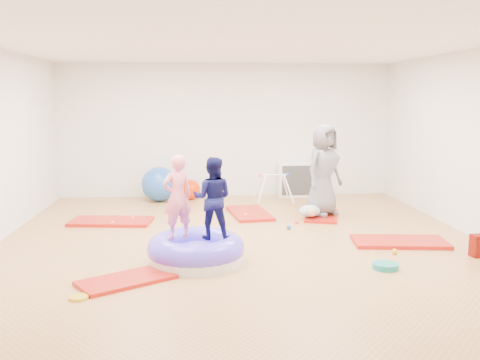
{
  "coord_description": "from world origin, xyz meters",
  "views": [
    {
      "loc": [
        -0.62,
        -7.31,
        2.07
      ],
      "look_at": [
        0.0,
        0.3,
        0.9
      ],
      "focal_mm": 40.0,
      "sensor_mm": 36.0,
      "label": 1
    }
  ],
  "objects": [
    {
      "name": "room",
      "position": [
        0.0,
        0.0,
        1.4
      ],
      "size": [
        7.01,
        8.01,
        2.81
      ],
      "color": "#B26945",
      "rests_on": "ground"
    },
    {
      "name": "gym_mat_front_left",
      "position": [
        -1.44,
        -1.39,
        0.02
      ],
      "size": [
        1.18,
        1.02,
        0.04
      ],
      "primitive_type": "cube",
      "rotation": [
        0.0,
        0.0,
        0.57
      ],
      "color": "#B0070F",
      "rests_on": "ground"
    },
    {
      "name": "gym_mat_mid_left",
      "position": [
        -2.07,
        1.58,
        0.03
      ],
      "size": [
        1.4,
        0.82,
        0.06
      ],
      "primitive_type": "cube",
      "rotation": [
        0.0,
        0.0,
        -0.11
      ],
      "color": "#B0070F",
      "rests_on": "ground"
    },
    {
      "name": "gym_mat_center_back",
      "position": [
        0.31,
        2.05,
        0.03
      ],
      "size": [
        0.79,
        1.33,
        0.05
      ],
      "primitive_type": "cube",
      "rotation": [
        0.0,
        0.0,
        1.7
      ],
      "color": "#B0070F",
      "rests_on": "ground"
    },
    {
      "name": "gym_mat_right",
      "position": [
        2.28,
        -0.07,
        0.03
      ],
      "size": [
        1.39,
        0.8,
        0.05
      ],
      "primitive_type": "cube",
      "rotation": [
        0.0,
        0.0,
        -0.11
      ],
      "color": "#B0070F",
      "rests_on": "ground"
    },
    {
      "name": "gym_mat_rear_right",
      "position": [
        1.56,
        1.76,
        0.02
      ],
      "size": [
        0.82,
        1.2,
        0.05
      ],
      "primitive_type": "cube",
      "rotation": [
        0.0,
        0.0,
        1.3
      ],
      "color": "#B0070F",
      "rests_on": "ground"
    },
    {
      "name": "inflatable_cushion",
      "position": [
        -0.64,
        -0.72,
        0.15
      ],
      "size": [
        1.24,
        1.24,
        0.39
      ],
      "rotation": [
        0.0,
        0.0,
        0.24
      ],
      "color": "silver",
      "rests_on": "ground"
    },
    {
      "name": "child_pink",
      "position": [
        -0.87,
        -0.65,
        0.89
      ],
      "size": [
        0.46,
        0.39,
        1.07
      ],
      "primitive_type": "imported",
      "rotation": [
        0.0,
        0.0,
        3.57
      ],
      "color": "pink",
      "rests_on": "inflatable_cushion"
    },
    {
      "name": "child_navy",
      "position": [
        -0.43,
        -0.72,
        0.88
      ],
      "size": [
        0.57,
        0.48,
        1.04
      ],
      "primitive_type": "imported",
      "rotation": [
        0.0,
        0.0,
        2.95
      ],
      "color": "#0D0E3E",
      "rests_on": "inflatable_cushion"
    },
    {
      "name": "adult_caregiver",
      "position": [
        1.58,
        1.75,
        0.84
      ],
      "size": [
        0.92,
        0.87,
        1.59
      ],
      "primitive_type": "imported",
      "rotation": [
        0.0,
        0.0,
        0.65
      ],
      "color": "slate",
      "rests_on": "gym_mat_rear_right"
    },
    {
      "name": "infant",
      "position": [
        1.31,
        1.52,
        0.16
      ],
      "size": [
        0.37,
        0.38,
        0.22
      ],
      "color": "#A4C4DB",
      "rests_on": "gym_mat_rear_right"
    },
    {
      "name": "ball_pit_balls",
      "position": [
        0.06,
        1.1,
        0.04
      ],
      "size": [
        4.1,
        2.49,
        0.08
      ],
      "color": "#F25438",
      "rests_on": "ground"
    },
    {
      "name": "exercise_ball_blue",
      "position": [
        -1.39,
        3.46,
        0.35
      ],
      "size": [
        0.71,
        0.71,
        0.71
      ],
      "primitive_type": "sphere",
      "color": "#2258B0",
      "rests_on": "ground"
    },
    {
      "name": "exercise_ball_orange",
      "position": [
        -0.76,
        3.6,
        0.21
      ],
      "size": [
        0.41,
        0.41,
        0.41
      ],
      "primitive_type": "sphere",
      "color": "red",
      "rests_on": "ground"
    },
    {
      "name": "infant_play_gym",
      "position": [
        0.92,
        3.19,
        0.38
      ],
      "size": [
        0.74,
        0.7,
        0.57
      ],
      "rotation": [
        0.0,
        0.0,
        0.07
      ],
      "color": "white",
      "rests_on": "ground"
    },
    {
      "name": "cube_shelf",
      "position": [
        1.47,
        3.79,
        0.36
      ],
      "size": [
        0.73,
        0.36,
        0.73
      ],
      "color": "white",
      "rests_on": "ground"
    },
    {
      "name": "balance_disc",
      "position": [
        1.67,
        -1.17,
        0.04
      ],
      "size": [
        0.32,
        0.32,
        0.07
      ],
      "primitive_type": "cylinder",
      "color": "#19817E",
      "rests_on": "ground"
    },
    {
      "name": "yellow_toy",
      "position": [
        -1.86,
        -1.88,
        0.02
      ],
      "size": [
        0.2,
        0.2,
        0.03
      ],
      "primitive_type": "cylinder",
      "color": "gold",
      "rests_on": "ground"
    }
  ]
}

